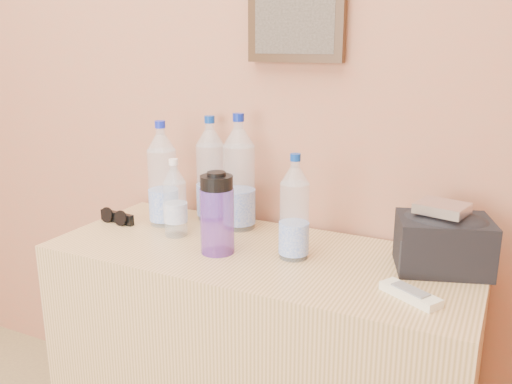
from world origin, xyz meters
TOP-DOWN VIEW (x-y plane):
  - picture_frame at (0.36, 1.98)m, footprint 0.30×0.03m
  - dresser at (0.36, 1.73)m, footprint 1.21×0.51m
  - pet_large_a at (-0.02, 1.81)m, footprint 0.09×0.09m
  - pet_large_b at (0.09, 1.93)m, footprint 0.09×0.09m
  - pet_large_c at (0.21, 1.89)m, footprint 0.10×0.10m
  - pet_large_d at (0.47, 1.73)m, footprint 0.08×0.08m
  - pet_small at (0.07, 1.74)m, footprint 0.07×0.07m
  - nalgene_bottle at (0.26, 1.67)m, footprint 0.10×0.10m
  - sunglasses at (-0.17, 1.75)m, footprint 0.14×0.07m
  - ac_remote at (0.81, 1.62)m, footprint 0.15×0.12m
  - toiletry_bag at (0.85, 1.83)m, footprint 0.27×0.23m
  - foil_packet at (0.84, 1.81)m, footprint 0.14×0.12m

SIDE VIEW (x-z plane):
  - dresser at x=0.36m, z-range 0.00..0.76m
  - ac_remote at x=0.81m, z-range 0.76..0.78m
  - sunglasses at x=-0.17m, z-range 0.76..0.79m
  - toiletry_bag at x=0.85m, z-range 0.76..0.92m
  - pet_small at x=0.07m, z-range 0.74..0.98m
  - nalgene_bottle at x=0.26m, z-range 0.76..0.99m
  - pet_large_d at x=0.47m, z-range 0.74..1.03m
  - pet_large_a at x=-0.02m, z-range 0.74..1.08m
  - pet_large_b at x=0.09m, z-range 0.74..1.08m
  - pet_large_c at x=0.21m, z-range 0.74..1.10m
  - foil_packet at x=0.84m, z-range 0.92..0.94m
  - picture_frame at x=0.36m, z-range 1.27..1.52m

